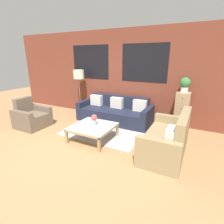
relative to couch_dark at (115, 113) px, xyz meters
name	(u,v)px	position (x,y,z in m)	size (l,w,h in m)	color
ground_plane	(69,145)	(-0.21, -1.95, -0.28)	(16.00, 16.00, 0.00)	#AD7F51
wall_back_brick	(116,75)	(-0.21, 0.49, 1.13)	(8.40, 0.09, 2.80)	brown
rug	(106,130)	(0.10, -0.79, -0.28)	(2.09, 1.65, 0.00)	#BCB7B2
couch_dark	(115,113)	(0.00, 0.00, 0.00)	(2.32, 0.88, 0.78)	#1E2338
settee_vintage	(168,140)	(1.87, -1.27, 0.03)	(0.80, 1.58, 0.92)	#99845B
armchair_corner	(32,118)	(-1.96, -1.53, 0.00)	(0.80, 0.81, 0.84)	#6B5B4C
coffee_table	(93,128)	(0.10, -1.43, 0.03)	(0.98, 0.98, 0.37)	silver
floor_lamp	(79,76)	(-1.39, 0.06, 1.06)	(0.36, 0.36, 1.56)	olive
drawer_cabinet	(181,111)	(1.94, 0.23, 0.25)	(0.36, 0.36, 1.07)	tan
potted_plant	(185,84)	(1.94, 0.23, 1.01)	(0.28, 0.28, 0.40)	silver
flower_vase	(94,119)	(0.11, -1.36, 0.24)	(0.15, 0.15, 0.27)	#ADBCC6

